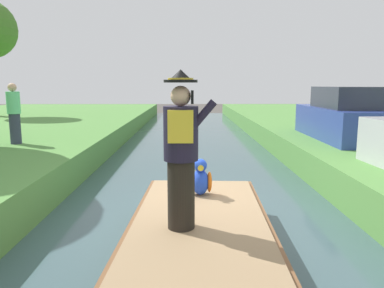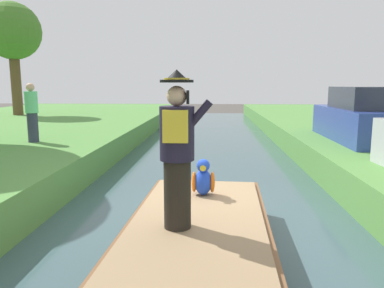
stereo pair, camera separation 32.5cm
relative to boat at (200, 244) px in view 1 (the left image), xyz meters
The scene contains 7 objects.
ground_plane 1.41m from the boat, 90.00° to the left, with size 80.00×80.00×0.00m, color #4C4742.
canal_water 1.39m from the boat, 90.00° to the left, with size 5.28×48.00×0.10m, color #3D565B.
boat is the anchor object (origin of this frame).
person_pirate 1.27m from the boat, 135.31° to the right, with size 0.61×0.42×1.85m.
parrot_plush 1.23m from the boat, 87.85° to the left, with size 0.36×0.34×0.57m.
parked_car_blue 7.67m from the boat, 54.60° to the left, with size 1.74×4.02×1.50m.
person_bystander 7.26m from the boat, 131.46° to the left, with size 0.34×0.34×1.60m.
Camera 1 is at (-0.15, -5.73, 2.39)m, focal length 34.44 mm.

